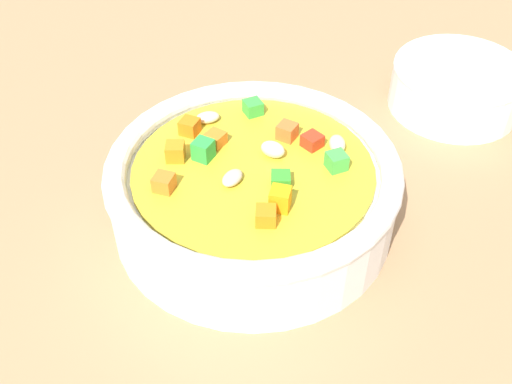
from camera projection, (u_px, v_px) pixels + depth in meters
ground_plane at (256, 229)px, 44.21cm from camera, size 140.00×140.00×2.00cm
soup_bowl_main at (256, 188)px, 41.51cm from camera, size 19.77×19.77×6.21cm
side_bowl_small at (459, 85)px, 52.38cm from camera, size 11.24×11.24×4.24cm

